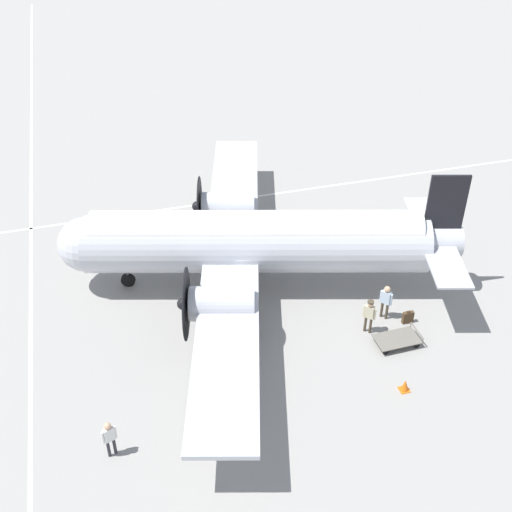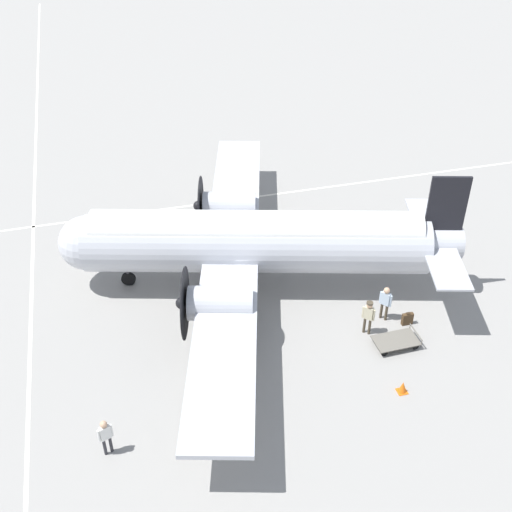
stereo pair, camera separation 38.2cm
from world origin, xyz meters
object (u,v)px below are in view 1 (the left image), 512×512
at_px(airliner_main, 246,241).
at_px(ramp_agent, 386,299).
at_px(crew_foreground, 109,436).
at_px(traffic_cone, 405,386).
at_px(baggage_cart, 397,339).
at_px(passenger_boarding, 369,313).
at_px(suitcase_near_door, 408,317).

distance_m(airliner_main, ramp_agent, 6.94).
distance_m(crew_foreground, traffic_cone, 11.66).
bearing_deg(baggage_cart, crew_foreground, 10.53).
xyz_separation_m(crew_foreground, passenger_boarding, (-11.64, -3.60, 0.08)).
bearing_deg(ramp_agent, traffic_cone, 127.27).
height_order(crew_foreground, passenger_boarding, passenger_boarding).
relative_size(suitcase_near_door, traffic_cone, 1.17).
bearing_deg(traffic_cone, airliner_main, -62.97).
height_order(ramp_agent, baggage_cart, ramp_agent).
xyz_separation_m(airliner_main, ramp_agent, (-5.43, 4.05, -1.52)).
relative_size(airliner_main, traffic_cone, 43.67).
bearing_deg(passenger_boarding, suitcase_near_door, -134.26).
bearing_deg(passenger_boarding, ramp_agent, -104.54).
height_order(passenger_boarding, baggage_cart, passenger_boarding).
distance_m(suitcase_near_door, traffic_cone, 4.25).
relative_size(ramp_agent, suitcase_near_door, 2.82).
relative_size(crew_foreground, passenger_boarding, 0.95).
xyz_separation_m(ramp_agent, traffic_cone, (1.13, 4.36, -0.84)).
xyz_separation_m(baggage_cart, traffic_cone, (0.93, 2.56, -0.03)).
height_order(crew_foreground, suitcase_near_door, crew_foreground).
bearing_deg(baggage_cart, traffic_cone, 69.42).
bearing_deg(suitcase_near_door, traffic_cone, 61.55).
distance_m(crew_foreground, suitcase_near_door, 14.16).
height_order(passenger_boarding, ramp_agent, ramp_agent).
relative_size(passenger_boarding, suitcase_near_door, 2.77).
bearing_deg(airliner_main, traffic_cone, 132.83).
relative_size(ramp_agent, baggage_cart, 0.92).
bearing_deg(traffic_cone, ramp_agent, -104.58).
bearing_deg(suitcase_near_door, baggage_cart, 46.90).
bearing_deg(baggage_cart, airliner_main, -48.98).
height_order(airliner_main, traffic_cone, airliner_main).
bearing_deg(suitcase_near_door, passenger_boarding, 2.10).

